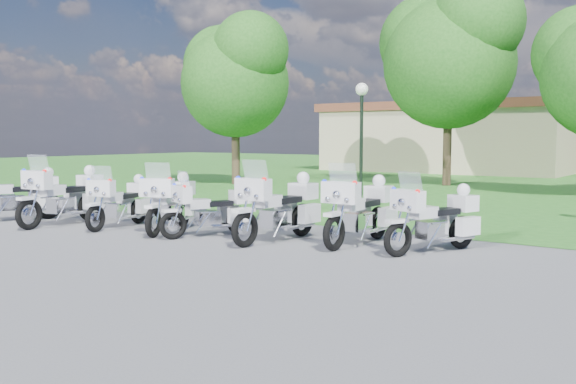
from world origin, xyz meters
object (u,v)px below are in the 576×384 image
Objects in this scene: motorcycle_1 at (65,195)px; motorcycle_5 at (280,206)px; motorcycle_4 at (212,209)px; motorcycle_0 at (17,194)px; motorcycle_6 at (361,209)px; motorcycle_3 at (171,202)px; motorcycle_2 at (121,201)px; lamp_post at (362,111)px; motorcycle_7 at (436,218)px.

motorcycle_5 is (5.61, 1.06, -0.01)m from motorcycle_1.
motorcycle_5 reaches higher than motorcycle_4.
motorcycle_0 is 0.93× the size of motorcycle_6.
motorcycle_1 reaches higher than motorcycle_3.
motorcycle_0 is 8.90m from motorcycle_6.
motorcycle_2 is 0.87× the size of motorcycle_5.
motorcycle_6 is at bearing -60.85° from lamp_post.
motorcycle_2 is 7.36m from motorcycle_7.
motorcycle_5 is at bearing 175.69° from motorcycle_2.
motorcycle_0 is 1.03× the size of motorcycle_3.
motorcycle_4 is at bearing 18.05° from motorcycle_6.
motorcycle_2 is 1.10× the size of motorcycle_4.
motorcycle_3 is (2.86, 0.71, -0.06)m from motorcycle_1.
motorcycle_2 is 2.68m from motorcycle_4.
motorcycle_5 reaches higher than motorcycle_3.
motorcycle_5 is 0.63× the size of lamp_post.
motorcycle_3 reaches higher than motorcycle_2.
motorcycle_0 is 1.58m from motorcycle_1.
motorcycle_3 is at bearing -172.83° from motorcycle_1.
motorcycle_4 is (5.66, 0.98, -0.09)m from motorcycle_0.
lamp_post is at bearing -109.15° from motorcycle_1.
motorcycle_3 is at bearing 12.71° from motorcycle_6.
motorcycle_1 reaches higher than motorcycle_5.
motorcycle_0 is 1.05× the size of motorcycle_2.
lamp_post is (3.84, 10.66, 2.33)m from motorcycle_0.
motorcycle_5 is at bearing -175.99° from motorcycle_1.
lamp_post is (-0.57, 9.66, 2.35)m from motorcycle_3.
motorcycle_0 is at bearing 32.74° from motorcycle_7.
motorcycle_2 reaches higher than motorcycle_4.
motorcycle_7 reaches higher than motorcycle_2.
motorcycle_4 is at bearing 155.80° from motorcycle_3.
motorcycle_5 reaches higher than motorcycle_7.
motorcycle_1 is at bearing -9.59° from motorcycle_3.
motorcycle_2 is 10.20m from lamp_post.
motorcycle_0 is 10.44m from motorcycle_7.
motorcycle_0 reaches higher than motorcycle_2.
lamp_post is (-6.40, 8.67, 2.37)m from motorcycle_7.
motorcycle_0 is 3.09m from motorcycle_2.
motorcycle_1 reaches higher than motorcycle_4.
motorcycle_7 is 0.54× the size of lamp_post.
motorcycle_6 is at bearing 22.06° from motorcycle_7.
motorcycle_0 is at bearing 2.54° from motorcycle_2.
motorcycle_1 is at bearing 14.09° from motorcycle_5.
motorcycle_1 is at bearing -102.48° from lamp_post.
motorcycle_5 is 10.14m from lamp_post.
motorcycle_2 is (1.44, 0.49, -0.10)m from motorcycle_1.
motorcycle_4 is (2.67, 0.20, -0.02)m from motorcycle_2.
motorcycle_1 is 4.17m from motorcycle_4.
motorcycle_4 is at bearing 34.15° from motorcycle_7.
motorcycle_6 is at bearing -137.79° from motorcycle_4.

